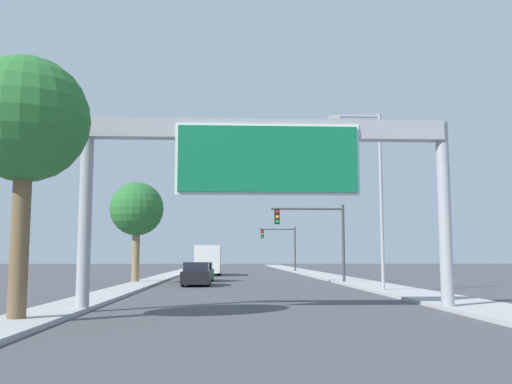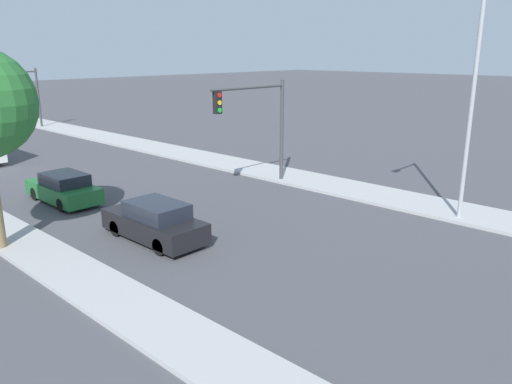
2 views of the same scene
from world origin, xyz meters
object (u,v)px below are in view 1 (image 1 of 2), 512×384
object	(u,v)px
sign_gantry	(268,159)
palm_tree_foreground	(25,122)
car_near_center	(197,275)
traffic_light_near_intersection	(318,229)
street_lamp_right	(375,186)
truck_box_primary	(208,260)
car_near_right	(202,272)
palm_tree_background	(137,210)
traffic_light_mid_block	(283,241)

from	to	relation	value
sign_gantry	palm_tree_foreground	xyz separation A→B (m)	(-7.44, -3.31, 0.48)
car_near_center	traffic_light_near_intersection	distance (m)	9.32
traffic_light_near_intersection	street_lamp_right	size ratio (longest dim) A/B	0.58
traffic_light_near_intersection	truck_box_primary	bearing A→B (deg)	114.50
truck_box_primary	sign_gantry	bearing A→B (deg)	-84.83
car_near_right	palm_tree_foreground	distance (m)	29.17
sign_gantry	car_near_right	world-z (taller)	sign_gantry
car_near_center	truck_box_primary	bearing A→B (deg)	90.00
traffic_light_near_intersection	palm_tree_background	size ratio (longest dim) A/B	0.77
sign_gantry	street_lamp_right	world-z (taller)	street_lamp_right
palm_tree_foreground	palm_tree_background	distance (m)	24.42
palm_tree_background	street_lamp_right	xyz separation A→B (m)	(14.56, -10.97, 0.44)
palm_tree_foreground	traffic_light_near_intersection	bearing A→B (deg)	62.08
sign_gantry	palm_tree_foreground	distance (m)	8.16
sign_gantry	palm_tree_foreground	bearing A→B (deg)	-156.02
traffic_light_mid_block	palm_tree_foreground	distance (m)	54.94
traffic_light_mid_block	sign_gantry	bearing A→B (deg)	-95.98
traffic_light_near_intersection	traffic_light_mid_block	distance (m)	30.00
sign_gantry	truck_box_primary	world-z (taller)	sign_gantry
sign_gantry	truck_box_primary	distance (m)	39.03
traffic_light_near_intersection	street_lamp_right	distance (m)	10.26
sign_gantry	street_lamp_right	size ratio (longest dim) A/B	1.37
car_near_right	street_lamp_right	bearing A→B (deg)	-56.25
traffic_light_near_intersection	traffic_light_mid_block	bearing A→B (deg)	89.46
traffic_light_near_intersection	palm_tree_background	bearing A→B (deg)	175.63
palm_tree_foreground	street_lamp_right	distance (m)	19.38
traffic_light_near_intersection	palm_tree_foreground	size ratio (longest dim) A/B	0.71
truck_box_primary	traffic_light_mid_block	size ratio (longest dim) A/B	1.42
truck_box_primary	traffic_light_near_intersection	distance (m)	20.55
palm_tree_background	sign_gantry	bearing A→B (deg)	-69.13
palm_tree_background	street_lamp_right	distance (m)	18.23
truck_box_primary	traffic_light_mid_block	world-z (taller)	traffic_light_mid_block
car_near_center	street_lamp_right	size ratio (longest dim) A/B	0.47
car_near_right	street_lamp_right	world-z (taller)	street_lamp_right
sign_gantry	street_lamp_right	bearing A→B (deg)	57.25
truck_box_primary	palm_tree_background	world-z (taller)	palm_tree_background
traffic_light_near_intersection	palm_tree_background	distance (m)	13.12
sign_gantry	traffic_light_near_intersection	distance (m)	20.76
traffic_light_mid_block	street_lamp_right	distance (m)	40.04
palm_tree_foreground	street_lamp_right	xyz separation A→B (m)	(13.96, 13.44, -0.19)
traffic_light_mid_block	street_lamp_right	bearing A→B (deg)	-88.18
car_near_right	palm_tree_foreground	xyz separation A→B (m)	(-3.94, -28.43, 5.20)
sign_gantry	car_near_right	xyz separation A→B (m)	(-3.50, 25.12, -4.72)
sign_gantry	traffic_light_near_intersection	bearing A→B (deg)	76.13
traffic_light_mid_block	palm_tree_background	xyz separation A→B (m)	(-13.29, -29.01, 1.47)
palm_tree_foreground	car_near_right	bearing A→B (deg)	82.10
traffic_light_near_intersection	palm_tree_foreground	xyz separation A→B (m)	(-12.41, -23.41, 2.03)
street_lamp_right	car_near_right	bearing A→B (deg)	123.75
car_near_center	truck_box_primary	xyz separation A→B (m)	(0.00, 20.89, 0.81)
palm_tree_foreground	sign_gantry	bearing A→B (deg)	23.98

